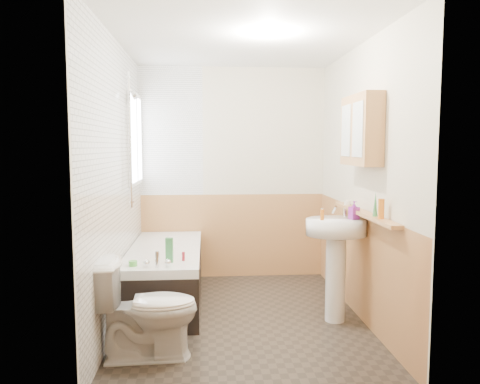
% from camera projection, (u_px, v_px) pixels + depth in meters
% --- Properties ---
extents(floor, '(2.80, 2.80, 0.00)m').
position_uv_depth(floor, '(241.00, 317.00, 4.31)').
color(floor, black).
rests_on(floor, ground).
extents(ceiling, '(2.80, 2.80, 0.00)m').
position_uv_depth(ceiling, '(241.00, 40.00, 4.07)').
color(ceiling, white).
rests_on(ceiling, ground).
extents(wall_back, '(2.20, 0.02, 2.50)m').
position_uv_depth(wall_back, '(232.00, 173.00, 5.59)').
color(wall_back, beige).
rests_on(wall_back, ground).
extents(wall_front, '(2.20, 0.02, 2.50)m').
position_uv_depth(wall_front, '(259.00, 201.00, 2.79)').
color(wall_front, beige).
rests_on(wall_front, ground).
extents(wall_left, '(0.02, 2.80, 2.50)m').
position_uv_depth(wall_left, '(116.00, 183.00, 4.11)').
color(wall_left, beige).
rests_on(wall_left, ground).
extents(wall_right, '(0.02, 2.80, 2.50)m').
position_uv_depth(wall_right, '(362.00, 182.00, 4.27)').
color(wall_right, beige).
rests_on(wall_right, ground).
extents(wainscot_right, '(0.01, 2.80, 1.00)m').
position_uv_depth(wainscot_right, '(358.00, 262.00, 4.34)').
color(wainscot_right, tan).
rests_on(wainscot_right, wall_right).
extents(wainscot_front, '(2.20, 0.01, 1.00)m').
position_uv_depth(wainscot_front, '(258.00, 321.00, 2.89)').
color(wainscot_front, tan).
rests_on(wainscot_front, wall_front).
extents(wainscot_back, '(2.20, 0.01, 1.00)m').
position_uv_depth(wainscot_back, '(233.00, 236.00, 5.64)').
color(wainscot_back, tan).
rests_on(wainscot_back, wall_back).
extents(tile_cladding_left, '(0.01, 2.80, 2.50)m').
position_uv_depth(tile_cladding_left, '(118.00, 183.00, 4.11)').
color(tile_cladding_left, white).
rests_on(tile_cladding_left, wall_left).
extents(tile_return_back, '(0.75, 0.01, 1.50)m').
position_uv_depth(tile_return_back, '(171.00, 131.00, 5.46)').
color(tile_return_back, white).
rests_on(tile_return_back, wall_back).
extents(window, '(0.03, 0.79, 0.99)m').
position_uv_depth(window, '(136.00, 139.00, 5.02)').
color(window, white).
rests_on(window, wall_left).
extents(bathtub, '(0.70, 1.76, 0.70)m').
position_uv_depth(bathtub, '(166.00, 274.00, 4.73)').
color(bathtub, black).
rests_on(bathtub, floor).
extents(shower_riser, '(0.11, 0.09, 1.31)m').
position_uv_depth(shower_riser, '(131.00, 130.00, 4.52)').
color(shower_riser, silver).
rests_on(shower_riser, wall_left).
extents(toilet, '(0.77, 0.45, 0.74)m').
position_uv_depth(toilet, '(147.00, 309.00, 3.47)').
color(toilet, white).
rests_on(toilet, floor).
extents(sink, '(0.54, 0.44, 1.05)m').
position_uv_depth(sink, '(336.00, 248.00, 4.17)').
color(sink, white).
rests_on(sink, floor).
extents(pine_shelf, '(0.10, 1.44, 0.03)m').
position_uv_depth(pine_shelf, '(364.00, 213.00, 4.03)').
color(pine_shelf, tan).
rests_on(pine_shelf, wall_right).
extents(medicine_cabinet, '(0.17, 0.67, 0.60)m').
position_uv_depth(medicine_cabinet, '(361.00, 130.00, 4.00)').
color(medicine_cabinet, tan).
rests_on(medicine_cabinet, wall_right).
extents(foam_can, '(0.06, 0.06, 0.16)m').
position_uv_depth(foam_can, '(381.00, 209.00, 3.63)').
color(foam_can, orange).
rests_on(foam_can, pine_shelf).
extents(green_bottle, '(0.05, 0.05, 0.20)m').
position_uv_depth(green_bottle, '(375.00, 204.00, 3.75)').
color(green_bottle, '#388447').
rests_on(green_bottle, pine_shelf).
extents(black_jar, '(0.07, 0.07, 0.04)m').
position_uv_depth(black_jar, '(347.00, 203.00, 4.49)').
color(black_jar, silver).
rests_on(black_jar, pine_shelf).
extents(soap_bottle, '(0.12, 0.18, 0.08)m').
position_uv_depth(soap_bottle, '(354.00, 215.00, 4.12)').
color(soap_bottle, purple).
rests_on(soap_bottle, sink).
extents(clear_bottle, '(0.04, 0.04, 0.09)m').
position_uv_depth(clear_bottle, '(322.00, 215.00, 4.08)').
color(clear_bottle, orange).
rests_on(clear_bottle, sink).
extents(blue_gel, '(0.07, 0.05, 0.22)m').
position_uv_depth(blue_gel, '(169.00, 250.00, 4.08)').
color(blue_gel, '#388447').
rests_on(blue_gel, bathtub).
extents(cream_jar, '(0.08, 0.08, 0.04)m').
position_uv_depth(cream_jar, '(133.00, 263.00, 3.97)').
color(cream_jar, '#59C647').
rests_on(cream_jar, bathtub).
extents(orange_bottle, '(0.03, 0.03, 0.08)m').
position_uv_depth(orange_bottle, '(183.00, 256.00, 4.15)').
color(orange_bottle, maroon).
rests_on(orange_bottle, bathtub).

